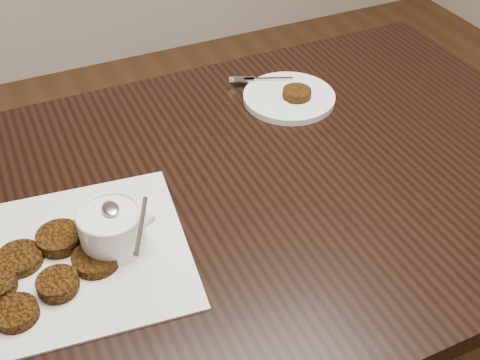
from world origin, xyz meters
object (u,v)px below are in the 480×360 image
(napkin, at_px, (82,255))
(sauce_ramekin, at_px, (109,212))
(table, at_px, (246,315))
(plate_with_patty, at_px, (289,94))

(napkin, bearing_deg, sauce_ramekin, -1.21)
(table, xyz_separation_m, sauce_ramekin, (-0.25, -0.05, 0.45))
(napkin, relative_size, sauce_ramekin, 2.33)
(sauce_ramekin, height_order, plate_with_patty, sauce_ramekin)
(sauce_ramekin, relative_size, plate_with_patty, 0.71)
(napkin, bearing_deg, plate_with_patty, 27.34)
(table, distance_m, plate_with_patty, 0.48)
(napkin, relative_size, plate_with_patty, 1.66)
(table, bearing_deg, plate_with_patty, 46.71)
(napkin, xyz_separation_m, plate_with_patty, (0.50, 0.26, 0.01))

